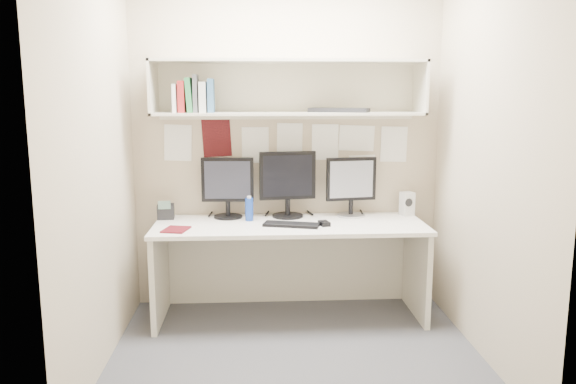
{
  "coord_description": "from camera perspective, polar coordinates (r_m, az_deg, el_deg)",
  "views": [
    {
      "loc": [
        -0.25,
        -3.4,
        1.67
      ],
      "look_at": [
        -0.03,
        0.35,
        1.02
      ],
      "focal_mm": 35.0,
      "sensor_mm": 36.0,
      "label": 1
    }
  ],
  "objects": [
    {
      "name": "mouse",
      "position": [
        4.09,
        3.7,
        -3.2
      ],
      "size": [
        0.09,
        0.11,
        0.03
      ],
      "primitive_type": "cube",
      "rotation": [
        0.0,
        0.0,
        0.25
      ],
      "color": "black",
      "rests_on": "desk"
    },
    {
      "name": "maroon_notebook",
      "position": [
        4.02,
        -11.32,
        -3.76
      ],
      "size": [
        0.2,
        0.23,
        0.01
      ],
      "primitive_type": "cube",
      "rotation": [
        0.0,
        0.0,
        -0.23
      ],
      "color": "#550E15",
      "rests_on": "desk"
    },
    {
      "name": "desk_phone",
      "position": [
        4.39,
        -12.32,
        -1.93
      ],
      "size": [
        0.13,
        0.12,
        0.15
      ],
      "rotation": [
        0.0,
        0.0,
        0.08
      ],
      "color": "black",
      "rests_on": "desk"
    },
    {
      "name": "monitor_right",
      "position": [
        4.39,
        6.43,
        0.79
      ],
      "size": [
        0.4,
        0.22,
        0.46
      ],
      "rotation": [
        0.0,
        0.0,
        0.14
      ],
      "color": "#A5A5AA",
      "rests_on": "desk"
    },
    {
      "name": "floor",
      "position": [
        3.8,
        0.82,
        -16.21
      ],
      "size": [
        2.4,
        2.0,
        0.01
      ],
      "primitive_type": "cube",
      "color": "#434348",
      "rests_on": "ground"
    },
    {
      "name": "overhead_hutch",
      "position": [
        4.27,
        0.02,
        10.55
      ],
      "size": [
        2.0,
        0.38,
        0.4
      ],
      "color": "beige",
      "rests_on": "wall_back"
    },
    {
      "name": "blue_bottle",
      "position": [
        4.23,
        -3.96,
        -1.74
      ],
      "size": [
        0.06,
        0.06,
        0.19
      ],
      "color": "navy",
      "rests_on": "desk"
    },
    {
      "name": "pinned_papers",
      "position": [
        4.42,
        -0.09,
        4.43
      ],
      "size": [
        1.92,
        0.01,
        0.48
      ],
      "primitive_type": null,
      "color": "white",
      "rests_on": "wall_back"
    },
    {
      "name": "wall_left",
      "position": [
        3.55,
        -18.86,
        3.35
      ],
      "size": [
        0.02,
        2.0,
        2.6
      ],
      "primitive_type": "cube",
      "color": "tan",
      "rests_on": "ground"
    },
    {
      "name": "hutch_tray",
      "position": [
        4.24,
        5.21,
        8.29
      ],
      "size": [
        0.47,
        0.32,
        0.03
      ],
      "primitive_type": "cube",
      "rotation": [
        0.0,
        0.0,
        -0.38
      ],
      "color": "black",
      "rests_on": "overhead_hutch"
    },
    {
      "name": "monitor_center",
      "position": [
        4.33,
        -0.04,
        1.03
      ],
      "size": [
        0.44,
        0.24,
        0.51
      ],
      "rotation": [
        0.0,
        0.0,
        0.13
      ],
      "color": "black",
      "rests_on": "desk"
    },
    {
      "name": "desk",
      "position": [
        4.26,
        0.19,
        -7.93
      ],
      "size": [
        2.0,
        0.7,
        0.73
      ],
      "color": "white",
      "rests_on": "floor"
    },
    {
      "name": "monitor_left",
      "position": [
        4.33,
        -6.16,
        0.7
      ],
      "size": [
        0.4,
        0.22,
        0.46
      ],
      "rotation": [
        0.0,
        0.0,
        -0.05
      ],
      "color": "black",
      "rests_on": "desk"
    },
    {
      "name": "book_stack",
      "position": [
        4.18,
        -9.51,
        9.58
      ],
      "size": [
        0.29,
        0.17,
        0.27
      ],
      "color": "silver",
      "rests_on": "overhead_hutch"
    },
    {
      "name": "wall_front",
      "position": [
        2.44,
        2.62,
        1.12
      ],
      "size": [
        2.4,
        0.02,
        2.6
      ],
      "primitive_type": "cube",
      "color": "tan",
      "rests_on": "ground"
    },
    {
      "name": "wall_right",
      "position": [
        3.72,
        19.69,
        3.58
      ],
      "size": [
        0.02,
        2.0,
        2.6
      ],
      "primitive_type": "cube",
      "color": "tan",
      "rests_on": "ground"
    },
    {
      "name": "wall_back",
      "position": [
        4.42,
        -0.09,
        5.08
      ],
      "size": [
        2.4,
        0.02,
        2.6
      ],
      "primitive_type": "cube",
      "color": "tan",
      "rests_on": "ground"
    },
    {
      "name": "speaker",
      "position": [
        4.52,
        12.0,
        -1.16
      ],
      "size": [
        0.12,
        0.12,
        0.18
      ],
      "rotation": [
        0.0,
        0.0,
        0.3
      ],
      "color": "silver",
      "rests_on": "desk"
    },
    {
      "name": "keyboard",
      "position": [
        4.07,
        0.35,
        -3.33
      ],
      "size": [
        0.42,
        0.24,
        0.02
      ],
      "primitive_type": "cube",
      "rotation": [
        0.0,
        0.0,
        -0.27
      ],
      "color": "black",
      "rests_on": "desk"
    }
  ]
}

